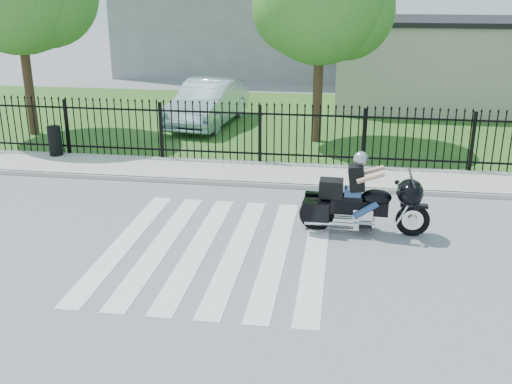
# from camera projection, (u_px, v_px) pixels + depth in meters

# --- Properties ---
(ground) EXTENTS (120.00, 120.00, 0.00)m
(ground) POSITION_uv_depth(u_px,v_px,m) (218.00, 249.00, 12.26)
(ground) COLOR slate
(ground) RESTS_ON ground
(crosswalk) EXTENTS (5.00, 5.50, 0.01)m
(crosswalk) POSITION_uv_depth(u_px,v_px,m) (218.00, 249.00, 12.25)
(crosswalk) COLOR silver
(crosswalk) RESTS_ON ground
(sidewalk) EXTENTS (40.00, 2.00, 0.12)m
(sidewalk) POSITION_uv_depth(u_px,v_px,m) (255.00, 173.00, 16.90)
(sidewalk) COLOR #ADAAA3
(sidewalk) RESTS_ON ground
(curb) EXTENTS (40.00, 0.12, 0.12)m
(curb) POSITION_uv_depth(u_px,v_px,m) (249.00, 184.00, 15.96)
(curb) COLOR #ADAAA3
(curb) RESTS_ON ground
(grass_strip) EXTENTS (40.00, 12.00, 0.02)m
(grass_strip) POSITION_uv_depth(u_px,v_px,m) (282.00, 121.00, 23.44)
(grass_strip) COLOR #27521C
(grass_strip) RESTS_ON ground
(iron_fence) EXTENTS (26.00, 0.04, 1.80)m
(iron_fence) POSITION_uv_depth(u_px,v_px,m) (260.00, 135.00, 17.55)
(iron_fence) COLOR black
(iron_fence) RESTS_ON ground
(building_low) EXTENTS (10.00, 6.00, 3.50)m
(building_low) POSITION_uv_depth(u_px,v_px,m) (455.00, 66.00, 25.59)
(building_low) COLOR #C1B5A0
(building_low) RESTS_ON ground
(building_low_roof) EXTENTS (10.20, 6.20, 0.20)m
(building_low_roof) POSITION_uv_depth(u_px,v_px,m) (460.00, 21.00, 24.97)
(building_low_roof) COLOR black
(building_low_roof) RESTS_ON building_low
(motorcycle_rider) EXTENTS (2.81, 0.85, 1.86)m
(motorcycle_rider) POSITION_uv_depth(u_px,v_px,m) (361.00, 199.00, 12.85)
(motorcycle_rider) COLOR black
(motorcycle_rider) RESTS_ON ground
(parked_car) EXTENTS (2.33, 5.23, 1.67)m
(parked_car) POSITION_uv_depth(u_px,v_px,m) (208.00, 103.00, 22.51)
(parked_car) COLOR #A4C1CF
(parked_car) RESTS_ON grass_strip
(litter_bin) EXTENTS (0.53, 0.53, 0.90)m
(litter_bin) POSITION_uv_depth(u_px,v_px,m) (55.00, 141.00, 18.27)
(litter_bin) COLOR black
(litter_bin) RESTS_ON sidewalk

